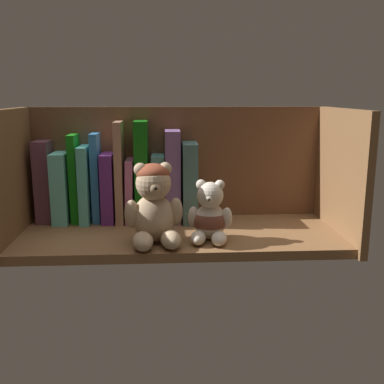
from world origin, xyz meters
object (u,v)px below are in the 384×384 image
Objects in this scene: book_9 at (157,187)px; book_7 at (131,189)px; teddy_bear_larger at (154,206)px; book_6 at (121,171)px; book_5 at (109,186)px; book_10 at (173,175)px; book_1 at (63,186)px; book_0 at (46,181)px; book_4 at (97,177)px; book_2 at (76,178)px; book_8 at (142,171)px; teddy_bear_smaller at (210,217)px; book_11 at (189,180)px; book_3 at (87,183)px.

book_7 is at bearing 180.00° from book_9.
book_6 is at bearing 114.24° from teddy_bear_larger.
book_9 is at bearing 0.00° from book_7.
book_5 is 15.61cm from book_10.
book_1 is 1.11× the size of book_7.
book_6 is 9.63cm from book_9.
book_0 is 30.50cm from book_10.
book_4 is 0.88× the size of book_6.
book_2 is at bearing 0.00° from book_0.
book_10 is at bearing 0.00° from book_8.
book_4 is 1.65× the size of teddy_bear_smaller.
teddy_bear_smaller is (22.82, -17.49, -3.18)cm from book_5.
book_4 is at bearing 180.00° from book_11.
book_4 reaches higher than book_2.
book_3 reaches higher than book_5.
book_3 is at bearing 148.14° from teddy_bear_smaller.
book_0 is 0.89× the size of book_10.
book_3 is at bearing 0.00° from book_1.
book_1 reaches higher than teddy_bear_smaller.
teddy_bear_larger is (-8.13, -18.67, -1.58)cm from book_11.
book_2 is at bearing 180.00° from book_9.
book_4 is at bearing 180.00° from book_5.
book_5 is (2.83, 0.00, -2.35)cm from book_4.
book_7 is at bearing 0.00° from book_0.
book_2 reaches higher than book_7.
book_11 is at bearing 0.00° from book_4.
book_11 reaches higher than book_3.
book_5 is 11.60cm from book_9.
book_7 is at bearing 0.00° from book_6.
book_8 is (13.34, 0.00, 2.86)cm from book_3.
book_3 is at bearing 180.00° from book_7.
book_1 is 8.48cm from book_4.
book_10 is at bearing 180.00° from book_11.
book_2 reaches higher than teddy_bear_smaller.
teddy_bear_larger is (-4.15, -18.67, -3.01)cm from book_10.
book_7 is 6.51cm from book_9.
book_2 is 8.13cm from book_5.
book_6 reaches higher than teddy_bear_larger.
book_11 reaches higher than book_1.
book_8 is at bearing 0.00° from book_2.
book_7 is 0.90× the size of teddy_bear_larger.
book_1 is 5.75cm from book_3.
teddy_bear_larger is at bearing -53.01° from book_4.
book_9 is (26.69, 0.00, -1.76)cm from book_0.
book_10 is at bearing 0.00° from book_2.
book_4 is at bearing 0.00° from book_2.
book_10 reaches higher than book_0.
book_6 is at bearing 0.00° from book_5.
book_2 reaches higher than book_9.
book_2 is 0.87× the size of book_8.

